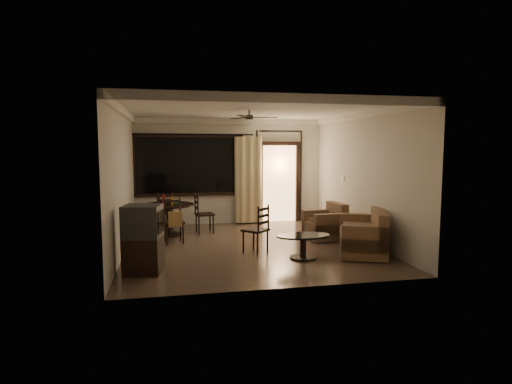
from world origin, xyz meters
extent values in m
plane|color=#7F6651|center=(0.00, 0.00, 0.00)|extent=(5.50, 5.50, 0.00)
plane|color=beige|center=(0.00, 2.75, 1.40)|extent=(5.00, 0.00, 5.00)
plane|color=beige|center=(0.00, -2.75, 1.40)|extent=(5.00, 0.00, 5.00)
plane|color=beige|center=(-2.50, 0.00, 1.40)|extent=(0.00, 5.50, 5.50)
plane|color=beige|center=(2.50, 0.00, 1.40)|extent=(0.00, 5.50, 5.50)
plane|color=white|center=(0.00, 0.00, 2.80)|extent=(5.50, 5.50, 0.00)
cube|color=black|center=(-1.10, 2.72, 1.57)|extent=(2.70, 0.04, 1.45)
cylinder|color=black|center=(-1.00, 2.63, 2.38)|extent=(3.20, 0.03, 0.03)
cube|color=#FFC684|center=(1.35, 2.71, 1.05)|extent=(0.91, 0.03, 2.08)
cube|color=white|center=(2.48, 1.05, 1.30)|extent=(0.02, 0.18, 0.12)
cylinder|color=black|center=(0.00, 0.00, 2.74)|extent=(0.03, 0.03, 0.12)
cylinder|color=black|center=(0.00, 0.00, 2.65)|extent=(0.16, 0.16, 0.08)
cylinder|color=black|center=(-1.64, 1.44, 0.71)|extent=(1.18, 1.18, 0.04)
cylinder|color=black|center=(-1.64, 1.44, 0.36)|extent=(0.12, 0.12, 0.69)
cylinder|color=black|center=(-1.64, 1.44, 0.01)|extent=(0.59, 0.59, 0.03)
cylinder|color=maroon|center=(-1.75, 1.48, 0.84)|extent=(0.06, 0.06, 0.22)
cylinder|color=#AC8512|center=(-1.56, 1.40, 0.82)|extent=(0.06, 0.06, 0.18)
cube|color=#267F3D|center=(-1.44, 1.58, 0.76)|extent=(0.14, 0.10, 0.05)
cube|color=black|center=(-2.05, 1.33, 0.45)|extent=(0.47, 0.47, 0.04)
cube|color=black|center=(-0.80, 1.55, 0.45)|extent=(0.47, 0.47, 0.04)
cube|color=black|center=(-1.53, 0.60, 0.45)|extent=(0.47, 0.47, 0.04)
cube|color=#AA8649|center=(-1.51, 0.37, 0.55)|extent=(0.29, 0.11, 0.32)
cube|color=black|center=(-1.74, 2.23, 0.45)|extent=(0.47, 0.47, 0.04)
cube|color=black|center=(-2.05, -1.54, 0.30)|extent=(0.67, 0.63, 0.59)
cube|color=black|center=(-2.05, -1.54, 0.85)|extent=(0.67, 0.63, 0.53)
cube|color=black|center=(-1.76, -1.60, 0.85)|extent=(0.10, 0.42, 0.36)
cube|color=#3E291D|center=(2.05, -0.98, 0.21)|extent=(1.34, 1.75, 0.39)
cube|color=#3E291D|center=(2.34, -1.10, 0.54)|extent=(0.75, 1.52, 0.63)
cube|color=#3E291D|center=(1.80, -1.62, 0.41)|extent=(0.83, 0.47, 0.49)
cube|color=#3E291D|center=(2.30, -0.34, 0.41)|extent=(0.83, 0.47, 0.49)
cube|color=#3E291D|center=(2.00, -0.96, 0.44)|extent=(1.04, 1.48, 0.12)
cube|color=#3E291D|center=(1.77, 0.32, 0.20)|extent=(0.85, 0.85, 0.37)
cube|color=#3E291D|center=(2.07, 0.34, 0.51)|extent=(0.25, 0.80, 0.60)
cube|color=#3E291D|center=(1.79, 0.01, 0.39)|extent=(0.80, 0.23, 0.46)
cube|color=#3E291D|center=(1.74, 0.63, 0.39)|extent=(0.80, 0.23, 0.46)
cube|color=#3E291D|center=(1.72, 0.31, 0.42)|extent=(0.60, 0.64, 0.11)
ellipsoid|color=#12234F|center=(1.72, 0.31, 0.52)|extent=(0.33, 0.28, 0.10)
ellipsoid|color=black|center=(0.79, -1.18, 0.42)|extent=(1.00, 0.60, 0.03)
cylinder|color=black|center=(0.79, -1.18, 0.21)|extent=(0.11, 0.11, 0.40)
cylinder|color=black|center=(0.79, -1.18, 0.02)|extent=(0.49, 0.49, 0.03)
cube|color=black|center=(0.01, -0.59, 0.45)|extent=(0.59, 0.59, 0.04)
camera|label=1|loc=(-1.62, -8.59, 2.05)|focal=30.00mm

